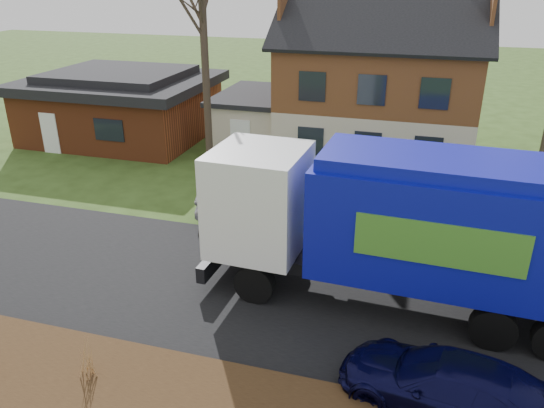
# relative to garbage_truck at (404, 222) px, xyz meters

# --- Properties ---
(ground) EXTENTS (120.00, 120.00, 0.00)m
(ground) POSITION_rel_garbage_truck_xyz_m (-4.09, -0.42, -2.58)
(ground) COLOR #304717
(ground) RESTS_ON ground
(road) EXTENTS (80.00, 7.00, 0.02)m
(road) POSITION_rel_garbage_truck_xyz_m (-4.09, -0.42, -2.57)
(road) COLOR black
(road) RESTS_ON ground
(main_house) EXTENTS (12.95, 8.95, 9.26)m
(main_house) POSITION_rel_garbage_truck_xyz_m (-2.60, 13.49, 1.44)
(main_house) COLOR #C3B39D
(main_house) RESTS_ON ground
(ranch_house) EXTENTS (9.80, 8.20, 3.70)m
(ranch_house) POSITION_rel_garbage_truck_xyz_m (-16.09, 12.58, -0.77)
(ranch_house) COLOR brown
(ranch_house) RESTS_ON ground
(garbage_truck) EXTENTS (10.57, 3.25, 4.48)m
(garbage_truck) POSITION_rel_garbage_truck_xyz_m (0.00, 0.00, 0.00)
(garbage_truck) COLOR black
(garbage_truck) RESTS_ON ground
(silver_sedan) EXTENTS (4.95, 2.89, 1.54)m
(silver_sedan) POSITION_rel_garbage_truck_xyz_m (-5.39, 4.22, -1.81)
(silver_sedan) COLOR #989A9F
(silver_sedan) RESTS_ON ground
(navy_wagon) EXTENTS (4.94, 2.72, 1.35)m
(navy_wagon) POSITION_rel_garbage_truck_xyz_m (1.33, -3.78, -1.91)
(navy_wagon) COLOR black
(navy_wagon) RESTS_ON ground
(grass_clump_mid) EXTENTS (0.32, 0.26, 0.89)m
(grass_clump_mid) POSITION_rel_garbage_truck_xyz_m (-6.41, -5.28, -1.84)
(grass_clump_mid) COLOR #A57949
(grass_clump_mid) RESTS_ON mulch_verge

